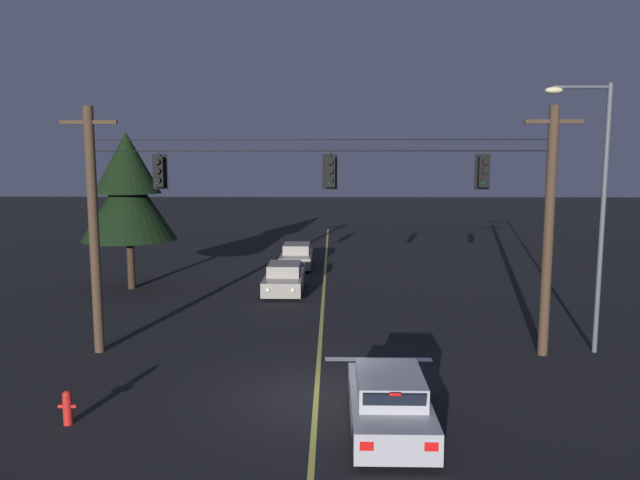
{
  "coord_description": "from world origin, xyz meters",
  "views": [
    {
      "loc": [
        0.43,
        -15.35,
        6.27
      ],
      "look_at": [
        0.0,
        4.72,
        3.62
      ],
      "focal_mm": 33.7,
      "sensor_mm": 36.0,
      "label": 1
    }
  ],
  "objects_px": {
    "car_oncoming_trailing": "(297,256)",
    "traffic_light_left_inner": "(330,172)",
    "car_waiting_near_lane": "(389,402)",
    "street_lamp_corner": "(595,196)",
    "traffic_light_leftmost": "(159,172)",
    "fire_hydrant": "(68,407)",
    "tree_verge_near": "(128,192)",
    "traffic_light_centre": "(484,172)",
    "car_oncoming_lead": "(284,279)"
  },
  "relations": [
    {
      "from": "car_oncoming_trailing",
      "to": "traffic_light_left_inner",
      "type": "bearing_deg",
      "value": -82.75
    },
    {
      "from": "car_waiting_near_lane",
      "to": "street_lamp_corner",
      "type": "xyz_separation_m",
      "value": [
        7.04,
        5.87,
        4.52
      ]
    },
    {
      "from": "traffic_light_leftmost",
      "to": "fire_hydrant",
      "type": "xyz_separation_m",
      "value": [
        -0.8,
        -5.5,
        -5.49
      ]
    },
    {
      "from": "car_oncoming_trailing",
      "to": "fire_hydrant",
      "type": "xyz_separation_m",
      "value": [
        -4.2,
        -21.58,
        -0.21
      ]
    },
    {
      "from": "traffic_light_left_inner",
      "to": "tree_verge_near",
      "type": "bearing_deg",
      "value": 134.86
    },
    {
      "from": "traffic_light_centre",
      "to": "car_oncoming_trailing",
      "type": "relative_size",
      "value": 0.28
    },
    {
      "from": "traffic_light_leftmost",
      "to": "tree_verge_near",
      "type": "xyz_separation_m",
      "value": [
        -4.41,
        9.91,
        -1.13
      ]
    },
    {
      "from": "traffic_light_left_inner",
      "to": "fire_hydrant",
      "type": "distance_m",
      "value": 9.97
    },
    {
      "from": "street_lamp_corner",
      "to": "fire_hydrant",
      "type": "distance_m",
      "value": 16.51
    },
    {
      "from": "street_lamp_corner",
      "to": "fire_hydrant",
      "type": "bearing_deg",
      "value": -158.42
    },
    {
      "from": "car_oncoming_lead",
      "to": "street_lamp_corner",
      "type": "distance_m",
      "value": 14.66
    },
    {
      "from": "car_waiting_near_lane",
      "to": "tree_verge_near",
      "type": "height_order",
      "value": "tree_verge_near"
    },
    {
      "from": "traffic_light_left_inner",
      "to": "traffic_light_leftmost",
      "type": "bearing_deg",
      "value": 180.0
    },
    {
      "from": "car_oncoming_lead",
      "to": "car_oncoming_trailing",
      "type": "distance_m",
      "value": 6.82
    },
    {
      "from": "traffic_light_centre",
      "to": "street_lamp_corner",
      "type": "xyz_separation_m",
      "value": [
        3.64,
        0.32,
        -0.76
      ]
    },
    {
      "from": "car_waiting_near_lane",
      "to": "car_oncoming_lead",
      "type": "relative_size",
      "value": 0.98
    },
    {
      "from": "traffic_light_centre",
      "to": "car_oncoming_trailing",
      "type": "xyz_separation_m",
      "value": [
        -6.87,
        16.08,
        -5.28
      ]
    },
    {
      "from": "car_waiting_near_lane",
      "to": "fire_hydrant",
      "type": "distance_m",
      "value": 7.67
    },
    {
      "from": "car_oncoming_lead",
      "to": "car_waiting_near_lane",
      "type": "bearing_deg",
      "value": -76.14
    },
    {
      "from": "car_oncoming_lead",
      "to": "car_oncoming_trailing",
      "type": "relative_size",
      "value": 1.0
    },
    {
      "from": "car_oncoming_trailing",
      "to": "fire_hydrant",
      "type": "distance_m",
      "value": 21.98
    },
    {
      "from": "traffic_light_left_inner",
      "to": "car_oncoming_lead",
      "type": "relative_size",
      "value": 0.28
    },
    {
      "from": "street_lamp_corner",
      "to": "car_waiting_near_lane",
      "type": "bearing_deg",
      "value": -140.16
    },
    {
      "from": "traffic_light_leftmost",
      "to": "traffic_light_left_inner",
      "type": "relative_size",
      "value": 1.0
    },
    {
      "from": "car_waiting_near_lane",
      "to": "car_oncoming_trailing",
      "type": "bearing_deg",
      "value": 99.12
    },
    {
      "from": "traffic_light_left_inner",
      "to": "car_waiting_near_lane",
      "type": "distance_m",
      "value": 7.8
    },
    {
      "from": "car_oncoming_trailing",
      "to": "tree_verge_near",
      "type": "bearing_deg",
      "value": -141.68
    },
    {
      "from": "traffic_light_leftmost",
      "to": "street_lamp_corner",
      "type": "distance_m",
      "value": 13.94
    },
    {
      "from": "car_oncoming_trailing",
      "to": "street_lamp_corner",
      "type": "xyz_separation_m",
      "value": [
        10.51,
        -15.76,
        4.52
      ]
    },
    {
      "from": "traffic_light_leftmost",
      "to": "fire_hydrant",
      "type": "relative_size",
      "value": 1.45
    },
    {
      "from": "traffic_light_centre",
      "to": "traffic_light_leftmost",
      "type": "bearing_deg",
      "value": 180.0
    },
    {
      "from": "car_oncoming_trailing",
      "to": "street_lamp_corner",
      "type": "height_order",
      "value": "street_lamp_corner"
    },
    {
      "from": "car_oncoming_trailing",
      "to": "traffic_light_centre",
      "type": "bearing_deg",
      "value": -66.86
    },
    {
      "from": "tree_verge_near",
      "to": "fire_hydrant",
      "type": "height_order",
      "value": "tree_verge_near"
    },
    {
      "from": "traffic_light_left_inner",
      "to": "street_lamp_corner",
      "type": "height_order",
      "value": "street_lamp_corner"
    },
    {
      "from": "traffic_light_left_inner",
      "to": "traffic_light_centre",
      "type": "distance_m",
      "value": 4.83
    },
    {
      "from": "traffic_light_leftmost",
      "to": "car_waiting_near_lane",
      "type": "relative_size",
      "value": 0.28
    },
    {
      "from": "car_oncoming_trailing",
      "to": "tree_verge_near",
      "type": "xyz_separation_m",
      "value": [
        -7.81,
        -6.18,
        4.15
      ]
    },
    {
      "from": "traffic_light_leftmost",
      "to": "car_oncoming_trailing",
      "type": "distance_m",
      "value": 17.27
    },
    {
      "from": "car_oncoming_lead",
      "to": "street_lamp_corner",
      "type": "relative_size",
      "value": 0.51
    },
    {
      "from": "traffic_light_leftmost",
      "to": "tree_verge_near",
      "type": "distance_m",
      "value": 10.91
    },
    {
      "from": "car_oncoming_trailing",
      "to": "fire_hydrant",
      "type": "relative_size",
      "value": 5.26
    },
    {
      "from": "car_waiting_near_lane",
      "to": "fire_hydrant",
      "type": "height_order",
      "value": "car_waiting_near_lane"
    },
    {
      "from": "traffic_light_leftmost",
      "to": "traffic_light_centre",
      "type": "distance_m",
      "value": 10.27
    },
    {
      "from": "traffic_light_left_inner",
      "to": "tree_verge_near",
      "type": "height_order",
      "value": "tree_verge_near"
    },
    {
      "from": "car_oncoming_trailing",
      "to": "car_oncoming_lead",
      "type": "bearing_deg",
      "value": -91.56
    },
    {
      "from": "car_waiting_near_lane",
      "to": "car_oncoming_lead",
      "type": "xyz_separation_m",
      "value": [
        -3.66,
        14.82,
        -0.0
      ]
    },
    {
      "from": "traffic_light_left_inner",
      "to": "car_waiting_near_lane",
      "type": "height_order",
      "value": "traffic_light_left_inner"
    },
    {
      "from": "fire_hydrant",
      "to": "car_waiting_near_lane",
      "type": "bearing_deg",
      "value": -0.42
    },
    {
      "from": "traffic_light_leftmost",
      "to": "car_waiting_near_lane",
      "type": "distance_m",
      "value": 10.29
    }
  ]
}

